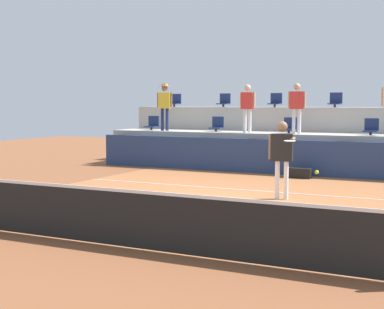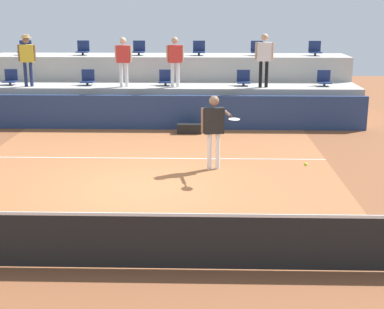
{
  "view_description": "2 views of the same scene",
  "coord_description": "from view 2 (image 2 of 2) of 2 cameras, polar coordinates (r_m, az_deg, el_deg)",
  "views": [
    {
      "loc": [
        5.62,
        -11.35,
        2.23
      ],
      "look_at": [
        0.22,
        -0.53,
        1.15
      ],
      "focal_mm": 53.78,
      "sensor_mm": 36.0,
      "label": 1
    },
    {
      "loc": [
        1.39,
        -11.96,
        3.96
      ],
      "look_at": [
        1.11,
        -1.17,
        1.07
      ],
      "focal_mm": 53.2,
      "sensor_mm": 36.0,
      "label": 2
    }
  ],
  "objects": [
    {
      "name": "stadium_chair_upper_mid_left",
      "position": [
        21.21,
        -5.34,
        10.47
      ],
      "size": [
        0.44,
        0.4,
        0.52
      ],
      "color": "#2D2D33",
      "rests_on": "seating_tier_upper"
    },
    {
      "name": "stadium_chair_upper_mid_right",
      "position": [
        21.06,
        0.71,
        10.5
      ],
      "size": [
        0.44,
        0.4,
        0.52
      ],
      "color": "#2D2D33",
      "rests_on": "seating_tier_upper"
    },
    {
      "name": "stadium_chair_upper_far_left",
      "position": [
        22.1,
        -16.39,
        10.12
      ],
      "size": [
        0.44,
        0.4,
        0.52
      ],
      "color": "#2D2D33",
      "rests_on": "seating_tier_upper"
    },
    {
      "name": "court_inner_paint",
      "position": [
        13.62,
        -4.42,
        -1.96
      ],
      "size": [
        9.0,
        10.0,
        0.01
      ],
      "primitive_type": "cube",
      "color": "#A36038",
      "rests_on": "ground_plane"
    },
    {
      "name": "stadium_chair_lower_left",
      "position": [
        19.78,
        -10.42,
        7.49
      ],
      "size": [
        0.44,
        0.4,
        0.52
      ],
      "color": "#2D2D33",
      "rests_on": "seating_tier_lower"
    },
    {
      "name": "spectator_leaning_on_rail",
      "position": [
        18.97,
        7.24,
        9.87
      ],
      "size": [
        0.61,
        0.24,
        1.74
      ],
      "color": "black",
      "rests_on": "seating_tier_lower"
    },
    {
      "name": "sponsor_backboard",
      "position": [
        18.33,
        -2.87,
        4.24
      ],
      "size": [
        13.0,
        0.16,
        1.1
      ],
      "primitive_type": "cube",
      "color": "navy",
      "rests_on": "ground_plane"
    },
    {
      "name": "spectator_in_grey",
      "position": [
        19.09,
        -6.9,
        9.64
      ],
      "size": [
        0.58,
        0.23,
        1.62
      ],
      "color": "white",
      "rests_on": "seating_tier_lower"
    },
    {
      "name": "stadium_chair_lower_far_left",
      "position": [
        20.48,
        -17.73,
        7.28
      ],
      "size": [
        0.44,
        0.4,
        0.52
      ],
      "color": "#2D2D33",
      "rests_on": "seating_tier_lower"
    },
    {
      "name": "stadium_chair_lower_far_right",
      "position": [
        19.75,
        13.1,
        7.34
      ],
      "size": [
        0.44,
        0.4,
        0.52
      ],
      "color": "#2D2D33",
      "rests_on": "seating_tier_lower"
    },
    {
      "name": "court_service_line",
      "position": [
        14.96,
        -3.88,
        -0.38
      ],
      "size": [
        9.0,
        0.06,
        0.0
      ],
      "primitive_type": "cube",
      "color": "silver",
      "rests_on": "ground_plane"
    },
    {
      "name": "stadium_chair_lower_center",
      "position": [
        19.41,
        -2.66,
        7.58
      ],
      "size": [
        0.44,
        0.4,
        0.52
      ],
      "color": "#2D2D33",
      "rests_on": "seating_tier_lower"
    },
    {
      "name": "tennis_ball",
      "position": [
        10.68,
        11.31,
        -0.98
      ],
      "size": [
        0.07,
        0.07,
        0.07
      ],
      "color": "#CCE033"
    },
    {
      "name": "stadium_chair_upper_right",
      "position": [
        21.13,
        6.53,
        10.42
      ],
      "size": [
        0.44,
        0.4,
        0.52
      ],
      "color": "#2D2D33",
      "rests_on": "seating_tier_upper"
    },
    {
      "name": "stadium_chair_upper_far_right",
      "position": [
        21.42,
        12.22,
        10.25
      ],
      "size": [
        0.44,
        0.4,
        0.52
      ],
      "color": "#2D2D33",
      "rests_on": "seating_tier_upper"
    },
    {
      "name": "seating_tier_lower",
      "position": [
        19.6,
        -2.59,
        5.17
      ],
      "size": [
        13.0,
        1.8,
        1.25
      ],
      "primitive_type": "cube",
      "color": "#ADAAA3",
      "rests_on": "ground_plane"
    },
    {
      "name": "equipment_bag",
      "position": [
        17.77,
        -0.26,
        2.6
      ],
      "size": [
        0.76,
        0.28,
        0.3
      ],
      "primitive_type": "cube",
      "color": "black",
      "rests_on": "ground_plane"
    },
    {
      "name": "tennis_player",
      "position": [
        13.69,
        2.26,
        3.04
      ],
      "size": [
        0.92,
        1.2,
        1.82
      ],
      "color": "white",
      "rests_on": "ground_plane"
    },
    {
      "name": "stadium_chair_lower_right",
      "position": [
        19.39,
        5.18,
        7.53
      ],
      "size": [
        0.44,
        0.4,
        0.52
      ],
      "color": "#2D2D33",
      "rests_on": "seating_tier_lower"
    },
    {
      "name": "seating_tier_upper",
      "position": [
        21.3,
        -2.26,
        7.12
      ],
      "size": [
        13.0,
        1.8,
        2.1
      ],
      "primitive_type": "cube",
      "color": "#ADAAA3",
      "rests_on": "ground_plane"
    },
    {
      "name": "stadium_chair_upper_left",
      "position": [
        21.54,
        -10.87,
        10.34
      ],
      "size": [
        0.44,
        0.4,
        0.52
      ],
      "color": "#2D2D33",
      "rests_on": "seating_tier_upper"
    },
    {
      "name": "spectator_in_white",
      "position": [
        18.92,
        -1.72,
        9.72
      ],
      "size": [
        0.58,
        0.24,
        1.63
      ],
      "color": "white",
      "rests_on": "seating_tier_lower"
    },
    {
      "name": "tennis_net",
      "position": [
        8.79,
        -7.81,
        -8.37
      ],
      "size": [
        10.48,
        0.08,
        1.07
      ],
      "color": "black",
      "rests_on": "ground_plane"
    },
    {
      "name": "ground_plane",
      "position": [
        12.68,
        -4.88,
        -3.29
      ],
      "size": [
        40.0,
        40.0,
        0.0
      ],
      "primitive_type": "plane",
      "color": "brown"
    },
    {
      "name": "spectator_with_hat",
      "position": [
        19.8,
        -16.22,
        9.54
      ],
      "size": [
        0.58,
        0.46,
        1.7
      ],
      "color": "navy",
      "rests_on": "seating_tier_lower"
    }
  ]
}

